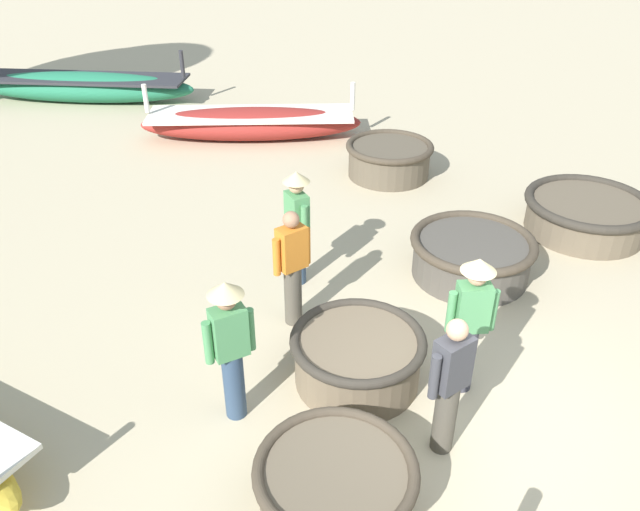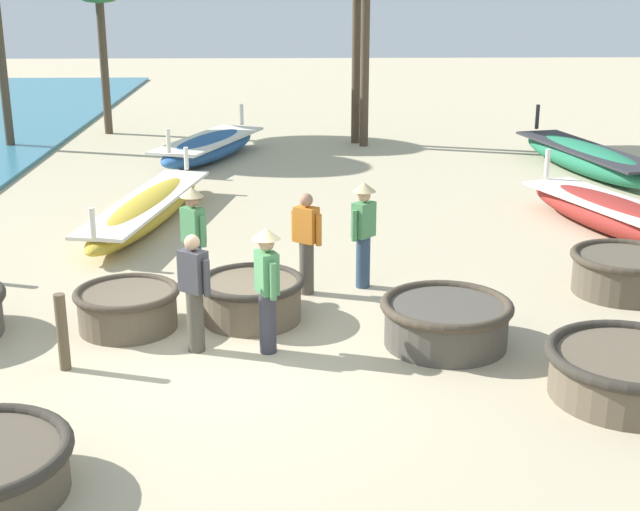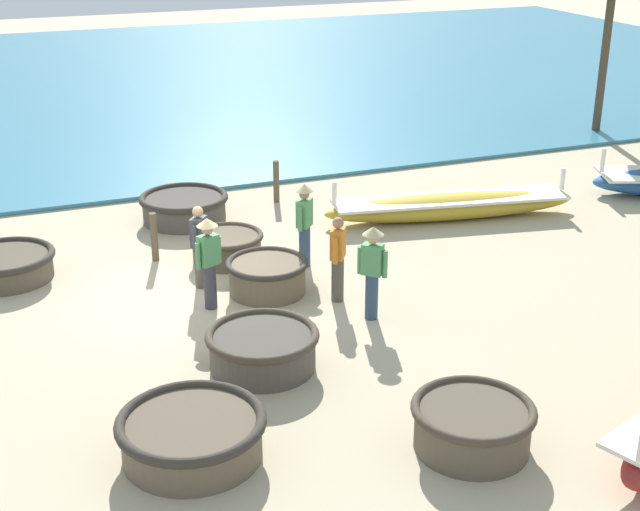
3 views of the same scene
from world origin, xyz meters
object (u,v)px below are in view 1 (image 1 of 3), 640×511
Objects in this scene: coracle_front_left at (336,486)px; coracle_front_right at (472,255)px; fisherman_standing_left at (292,266)px; coracle_beside_post at (586,213)px; long_boat_green_hull at (251,123)px; fisherman_standing_right at (471,317)px; coracle_nearest at (389,158)px; fisherman_hauling at (297,221)px; coracle_tilted at (357,357)px; long_boat_blue_hull at (83,86)px; fisherman_with_hat at (450,384)px; fisherman_by_coracle at (230,343)px.

coracle_front_left is 0.83× the size of coracle_front_right.
coracle_beside_post is at bearing -43.93° from fisherman_standing_left.
fisherman_standing_right is at bearing -139.81° from long_boat_green_hull.
fisherman_standing_left is at bearing 178.87° from coracle_nearest.
coracle_front_left is at bearing -154.59° from fisherman_hauling.
coracle_tilted is 0.86× the size of coracle_front_right.
coracle_tilted reaches higher than coracle_front_left.
fisherman_standing_left is at bearing -129.94° from long_boat_blue_hull.
coracle_beside_post is at bearing -17.98° from fisherman_standing_right.
fisherman_hauling reaches higher than long_boat_green_hull.
fisherman_standing_right is at bearing -23.58° from coracle_front_left.
long_boat_blue_hull reaches higher than long_boat_green_hull.
coracle_front_right is at bearing -147.96° from coracle_nearest.
fisherman_hauling is (2.33, 2.38, 0.12)m from fisherman_with_hat.
fisherman_with_hat is (1.02, -0.78, 0.52)m from coracle_front_left.
coracle_front_right is at bearing -47.64° from fisherman_standing_left.
fisherman_by_coracle is (-6.52, 0.10, 0.61)m from coracle_nearest.
fisherman_standing_left is (-1.81, 1.99, 0.50)m from coracle_front_right.
fisherman_standing_right and fisherman_hauling have the same top height.
fisherman_standing_left is at bearing 76.57° from fisherman_standing_right.
fisherman_with_hat reaches higher than long_boat_green_hull.
long_boat_blue_hull is 10.69m from fisherman_standing_left.
fisherman_standing_right is at bearing -76.78° from coracle_tilted.
fisherman_hauling is (1.66, 1.32, 0.62)m from coracle_tilted.
coracle_front_right is at bearing -8.70° from coracle_front_left.
fisherman_standing_left reaches higher than coracle_nearest.
long_boat_green_hull is at bearing 52.21° from coracle_front_right.
fisherman_by_coracle reaches higher than coracle_beside_post.
coracle_front_left is at bearing -170.76° from coracle_tilted.
fisherman_standing_left is (0.79, 1.06, 0.50)m from coracle_tilted.
coracle_tilted is at bearing -141.61° from fisherman_hauling.
fisherman_by_coracle is at bearing 179.71° from fisherman_standing_left.
fisherman_hauling is at bearing 174.84° from coracle_nearest.
fisherman_standing_right is (0.93, -0.07, 0.12)m from fisherman_with_hat.
fisherman_standing_left is (2.47, 1.33, 0.52)m from coracle_front_left.
coracle_tilted is 1.31m from fisherman_standing_right.
coracle_nearest is at bearing 32.04° from coracle_front_right.
coracle_front_left is 4.34m from coracle_front_right.
fisherman_by_coracle reaches higher than long_boat_green_hull.
fisherman_standing_left is at bearing -163.36° from fisherman_hauling.
fisherman_with_hat is (-0.67, -1.06, 0.50)m from coracle_tilted.
coracle_beside_post is 2.44m from coracle_front_right.
coracle_front_left is 1.39m from fisherman_with_hat.
fisherman_standing_left is at bearing 136.07° from coracle_beside_post.
coracle_front_left is at bearing 160.20° from coracle_beside_post.
coracle_front_right is 1.11× the size of fisherman_standing_left.
coracle_nearest is 3.56m from coracle_front_right.
coracle_nearest is 0.84× the size of coracle_beside_post.
fisherman_standing_right is 2.48m from fisherman_by_coracle.
fisherman_with_hat is at bearing -128.88° from long_boat_blue_hull.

